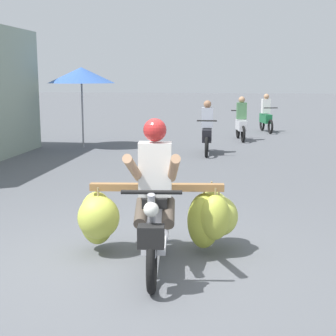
% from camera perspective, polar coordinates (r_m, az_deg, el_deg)
% --- Properties ---
extents(ground_plane, '(120.00, 120.00, 0.00)m').
position_cam_1_polar(ground_plane, '(5.45, -4.57, -11.20)').
color(ground_plane, '#56595E').
extents(motorbike_main_loaded, '(1.87, 1.89, 1.58)m').
position_cam_1_polar(motorbike_main_loaded, '(5.60, -0.48, -5.10)').
color(motorbike_main_loaded, black).
rests_on(motorbike_main_loaded, ground).
extents(motorbike_distant_ahead_left, '(0.50, 1.62, 1.40)m').
position_cam_1_polar(motorbike_distant_ahead_left, '(13.24, 4.45, 4.06)').
color(motorbike_distant_ahead_left, black).
rests_on(motorbike_distant_ahead_left, ground).
extents(motorbike_distant_ahead_right, '(0.59, 1.60, 1.40)m').
position_cam_1_polar(motorbike_distant_ahead_right, '(18.87, 11.05, 5.74)').
color(motorbike_distant_ahead_right, black).
rests_on(motorbike_distant_ahead_right, ground).
extents(motorbike_distant_far_ahead, '(0.52, 1.61, 1.40)m').
position_cam_1_polar(motorbike_distant_far_ahead, '(16.15, 8.29, 5.10)').
color(motorbike_distant_far_ahead, black).
rests_on(motorbike_distant_far_ahead, ground).
extents(market_umbrella_near_shop, '(1.89, 1.89, 2.27)m').
position_cam_1_polar(market_umbrella_near_shop, '(14.52, -9.81, 10.33)').
color(market_umbrella_near_shop, '#99999E').
rests_on(market_umbrella_near_shop, ground).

